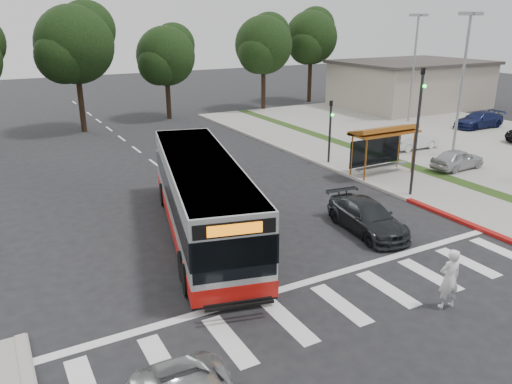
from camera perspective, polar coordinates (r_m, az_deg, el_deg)
ground at (r=20.29m, az=0.88°, el=-6.16°), size 140.00×140.00×0.00m
sidewalk_east at (r=32.43m, az=10.78°, el=3.40°), size 4.00×40.00×0.12m
curb_east at (r=31.22m, az=7.94°, el=2.97°), size 0.30×40.00×0.15m
curb_east_red at (r=24.43m, az=22.03°, el=-2.93°), size 0.32×6.00×0.15m
parking_lot at (r=42.18m, az=21.81°, el=5.98°), size 18.00×36.00×0.10m
commercial_building at (r=54.88m, az=17.19°, el=11.54°), size 14.00×10.00×4.40m
building_roof_cap at (r=54.65m, az=17.44°, el=13.98°), size 14.60×10.60×0.30m
crosswalk_ladder at (r=16.67m, az=9.66°, el=-12.50°), size 18.00×2.60×0.01m
bus_shelter at (r=29.65m, az=14.30°, el=6.24°), size 4.20×1.60×2.86m
traffic_signal_ne_tall at (r=26.03m, az=18.02°, el=7.59°), size 0.18×0.37×6.50m
traffic_signal_ne_short at (r=31.39m, az=8.49°, el=7.55°), size 0.18×0.37×4.00m
lot_light_front at (r=35.00m, az=22.70°, el=13.19°), size 1.90×0.35×9.01m
lot_light_mid at (r=46.09m, az=17.71°, el=14.84°), size 1.90×0.35×9.01m
tree_ne_a at (r=50.74m, az=0.91°, el=16.57°), size 6.16×5.74×9.30m
tree_ne_b at (r=56.17m, az=6.35°, el=17.25°), size 6.16×5.74×10.02m
tree_north_a at (r=42.62m, az=-19.95°, el=15.70°), size 6.60×6.15×10.17m
tree_north_b at (r=46.62m, az=-10.21°, el=15.15°), size 5.72×5.33×8.43m
transit_bus at (r=20.89m, az=-6.18°, el=-0.70°), size 5.68×12.85×3.25m
pedestrian at (r=16.91m, az=21.23°, el=-9.23°), size 0.82×0.62×2.01m
dark_sedan at (r=21.92m, az=12.58°, el=-2.79°), size 2.39×4.72×1.32m
parked_car_0 at (r=32.41m, az=22.04°, el=3.51°), size 3.68×1.61×1.23m
parked_car_1 at (r=36.57m, az=17.66°, el=5.65°), size 3.68×1.34×1.21m
parked_car_3 at (r=45.79m, az=24.10°, el=7.54°), size 4.62×2.02×1.32m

